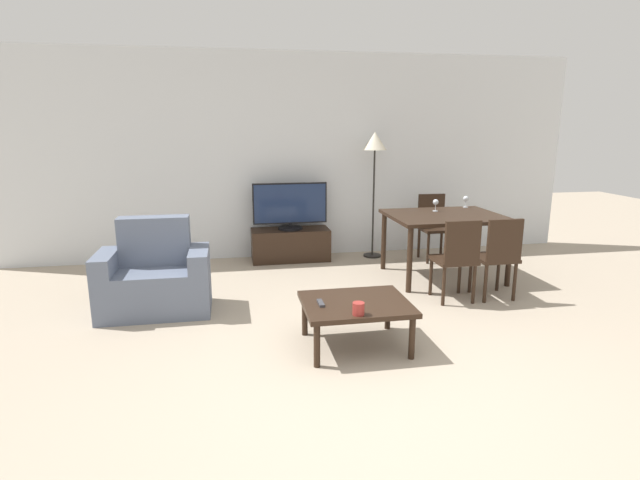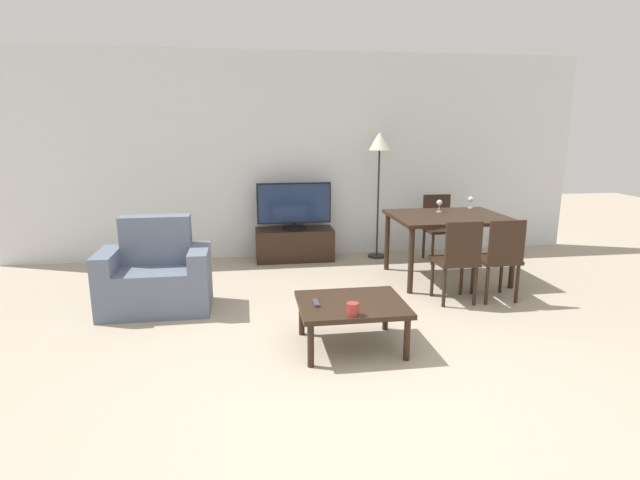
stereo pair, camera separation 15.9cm
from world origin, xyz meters
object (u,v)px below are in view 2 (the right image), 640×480
object	(u,v)px
armchair	(156,277)
tv_stand	(295,244)
tv	(294,206)
dining_chair_near_right	(500,255)
coffee_table	(352,307)
remote_primary	(316,303)
dining_chair_near	(458,257)
floor_lamp	(379,150)
wine_glass_center	(471,200)
dining_table	(448,222)
cup_white_near	(353,309)
dining_chair_far	(439,224)

from	to	relation	value
armchair	tv_stand	xyz separation A→B (m)	(1.52, 1.63, -0.11)
tv_stand	tv	bearing A→B (deg)	-90.00
dining_chair_near_right	tv	bearing A→B (deg)	134.90
coffee_table	remote_primary	distance (m)	0.29
dining_chair_near	floor_lamp	size ratio (longest dim) A/B	0.51
tv_stand	dining_chair_near	size ratio (longest dim) A/B	1.19
dining_chair_near_right	wine_glass_center	xyz separation A→B (m)	(0.24, 1.24, 0.38)
dining_chair_near	remote_primary	distance (m)	1.77
tv	dining_table	xyz separation A→B (m)	(1.67, -1.09, -0.05)
cup_white_near	dining_chair_near_right	bearing A→B (deg)	32.33
dining_table	coffee_table	bearing A→B (deg)	-131.85
dining_table	floor_lamp	bearing A→B (deg)	117.09
floor_lamp	remote_primary	size ratio (longest dim) A/B	11.19
dining_chair_far	floor_lamp	distance (m)	1.26
tv	dining_table	world-z (taller)	tv
dining_chair_near	dining_chair_near_right	bearing A→B (deg)	0.00
wine_glass_center	dining_chair_far	bearing A→B (deg)	120.99
dining_chair_near_right	remote_primary	bearing A→B (deg)	-157.08
tv_stand	dining_chair_far	xyz separation A→B (m)	(1.90, -0.27, 0.27)
floor_lamp	tv_stand	bearing A→B (deg)	178.95
tv	dining_chair_near_right	bearing A→B (deg)	-45.10
dining_chair_far	wine_glass_center	distance (m)	0.60
coffee_table	remote_primary	xyz separation A→B (m)	(-0.29, -0.01, 0.05)
dining_chair_far	wine_glass_center	world-z (taller)	wine_glass_center
coffee_table	wine_glass_center	distance (m)	2.90
tv_stand	remote_primary	bearing A→B (deg)	-92.13
armchair	wine_glass_center	world-z (taller)	same
dining_table	armchair	bearing A→B (deg)	-170.37
floor_lamp	remote_primary	xyz separation A→B (m)	(-1.23, -2.73, -1.05)
dining_chair_near	wine_glass_center	size ratio (longest dim) A/B	5.92
coffee_table	tv_stand	bearing A→B (deg)	93.90
remote_primary	floor_lamp	bearing A→B (deg)	65.76
tv	coffee_table	distance (m)	2.78
remote_primary	cup_white_near	xyz separation A→B (m)	(0.24, -0.27, 0.04)
wine_glass_center	dining_chair_near_right	bearing A→B (deg)	-100.86
cup_white_near	wine_glass_center	world-z (taller)	wine_glass_center
dining_chair_far	dining_chair_near_right	size ratio (longest dim) A/B	1.00
coffee_table	dining_chair_near_right	bearing A→B (deg)	26.12
armchair	tv_stand	world-z (taller)	armchair
dining_table	tv_stand	bearing A→B (deg)	146.99
tv_stand	dining_table	distance (m)	2.05
armchair	dining_chair_near_right	xyz separation A→B (m)	(3.41, -0.28, 0.16)
armchair	floor_lamp	size ratio (longest dim) A/B	0.61
coffee_table	dining_table	bearing A→B (deg)	48.15
dining_chair_near	dining_chair_near_right	world-z (taller)	same
tv	coffee_table	xyz separation A→B (m)	(0.19, -2.75, -0.39)
tv	floor_lamp	distance (m)	1.34
dining_table	dining_chair_near	xyz separation A→B (m)	(-0.22, -0.82, -0.19)
tv	tv_stand	bearing A→B (deg)	90.00
wine_glass_center	cup_white_near	bearing A→B (deg)	-130.31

